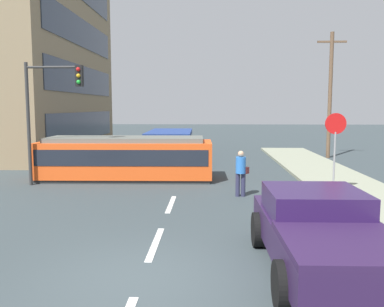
% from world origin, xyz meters
% --- Properties ---
extents(ground_plane, '(120.00, 120.00, 0.00)m').
position_xyz_m(ground_plane, '(0.00, 10.00, 0.00)').
color(ground_plane, '#364044').
extents(sidewalk_curb_right, '(3.20, 36.00, 0.14)m').
position_xyz_m(sidewalk_curb_right, '(6.80, 6.00, 0.07)').
color(sidewalk_curb_right, gray).
rests_on(sidewalk_curb_right, ground).
extents(lane_stripe_1, '(0.16, 2.40, 0.01)m').
position_xyz_m(lane_stripe_1, '(0.00, 2.00, 0.01)').
color(lane_stripe_1, silver).
rests_on(lane_stripe_1, ground).
extents(lane_stripe_2, '(0.16, 2.40, 0.01)m').
position_xyz_m(lane_stripe_2, '(0.00, 6.00, 0.01)').
color(lane_stripe_2, silver).
rests_on(lane_stripe_2, ground).
extents(lane_stripe_3, '(0.16, 2.40, 0.01)m').
position_xyz_m(lane_stripe_3, '(0.00, 16.71, 0.01)').
color(lane_stripe_3, silver).
rests_on(lane_stripe_3, ground).
extents(lane_stripe_4, '(0.16, 2.40, 0.01)m').
position_xyz_m(lane_stripe_4, '(0.00, 22.71, 0.01)').
color(lane_stripe_4, silver).
rests_on(lane_stripe_4, ground).
extents(streetcar_tram, '(7.70, 2.73, 1.91)m').
position_xyz_m(streetcar_tram, '(-2.46, 10.71, 0.98)').
color(streetcar_tram, '#EB521B').
rests_on(streetcar_tram, ground).
extents(city_bus, '(2.64, 5.83, 1.82)m').
position_xyz_m(city_bus, '(-1.07, 16.89, 1.05)').
color(city_bus, navy).
rests_on(city_bus, ground).
extents(pedestrian_crossing, '(0.50, 0.36, 1.67)m').
position_xyz_m(pedestrian_crossing, '(2.42, 7.33, 0.94)').
color(pedestrian_crossing, '#2B2C48').
rests_on(pedestrian_crossing, ground).
extents(pickup_truck_parked, '(2.33, 5.03, 1.55)m').
position_xyz_m(pickup_truck_parked, '(3.45, 0.47, 0.80)').
color(pickup_truck_parked, '#2C1A40').
rests_on(pickup_truck_parked, ground).
extents(stop_sign, '(0.76, 0.07, 2.88)m').
position_xyz_m(stop_sign, '(5.83, 7.64, 2.19)').
color(stop_sign, gray).
rests_on(stop_sign, sidewalk_curb_right).
extents(traffic_light_mast, '(2.39, 0.33, 5.03)m').
position_xyz_m(traffic_light_mast, '(-5.24, 9.15, 3.50)').
color(traffic_light_mast, '#333333').
rests_on(traffic_light_mast, ground).
extents(utility_pole_mid, '(1.80, 0.24, 7.87)m').
position_xyz_m(utility_pole_mid, '(8.86, 19.07, 4.12)').
color(utility_pole_mid, brown).
rests_on(utility_pole_mid, ground).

